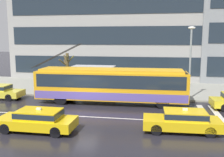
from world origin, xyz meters
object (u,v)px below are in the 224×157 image
object	(u,v)px
trolleybus	(111,84)
pedestrian_at_shelter	(74,84)
bus_shelter	(94,72)
street_lamp	(190,56)
pedestrian_approaching_curb	(113,77)
taxi_oncoming_far	(183,120)
pedestrian_walking_past	(142,76)
taxi_oncoming_near	(38,119)
street_tree_bare	(67,69)

from	to	relation	value
trolleybus	pedestrian_at_shelter	distance (m)	4.47
bus_shelter	street_lamp	world-z (taller)	street_lamp
pedestrian_at_shelter	pedestrian_approaching_curb	distance (m)	3.74
taxi_oncoming_far	pedestrian_approaching_curb	world-z (taller)	pedestrian_approaching_curb
taxi_oncoming_far	pedestrian_walking_past	xyz separation A→B (m)	(-2.97, 10.24, 1.02)
taxi_oncoming_near	pedestrian_walking_past	xyz separation A→B (m)	(5.38, 11.54, 1.02)
trolleybus	pedestrian_at_shelter	xyz separation A→B (m)	(-3.89, 2.15, -0.46)
street_lamp	bus_shelter	bearing A→B (deg)	167.73
taxi_oncoming_near	pedestrian_at_shelter	size ratio (longest dim) A/B	2.74
taxi_oncoming_far	pedestrian_at_shelter	size ratio (longest dim) A/B	2.66
taxi_oncoming_far	pedestrian_approaching_curb	xyz separation A→B (m)	(-5.63, 9.19, 0.99)
bus_shelter	trolleybus	bearing A→B (deg)	-59.47
bus_shelter	pedestrian_walking_past	xyz separation A→B (m)	(4.67, 0.29, -0.36)
pedestrian_walking_past	street_lamp	bearing A→B (deg)	-27.72
taxi_oncoming_far	pedestrian_walking_past	bearing A→B (deg)	106.19
taxi_oncoming_near	pedestrian_at_shelter	xyz separation A→B (m)	(-0.80, 9.36, 0.43)
pedestrian_at_shelter	pedestrian_walking_past	world-z (taller)	pedestrian_walking_past
street_tree_bare	taxi_oncoming_near	bearing A→B (deg)	-78.94
bus_shelter	pedestrian_approaching_curb	distance (m)	2.18
taxi_oncoming_far	trolleybus	bearing A→B (deg)	131.68
bus_shelter	street_lamp	bearing A→B (deg)	-12.27
taxi_oncoming_far	pedestrian_at_shelter	xyz separation A→B (m)	(-9.15, 8.06, 0.43)
pedestrian_walking_past	pedestrian_at_shelter	bearing A→B (deg)	-160.56
trolleybus	pedestrian_walking_past	xyz separation A→B (m)	(2.29, 4.33, 0.13)
pedestrian_walking_past	street_lamp	distance (m)	5.25
trolleybus	pedestrian_at_shelter	size ratio (longest dim) A/B	7.75
pedestrian_at_shelter	street_lamp	distance (m)	10.78
bus_shelter	taxi_oncoming_near	bearing A→B (deg)	-93.61
pedestrian_walking_past	street_tree_bare	distance (m)	7.72
pedestrian_approaching_curb	street_lamp	bearing A→B (deg)	-9.73
taxi_oncoming_near	trolleybus	bearing A→B (deg)	66.80
taxi_oncoming_near	pedestrian_walking_past	world-z (taller)	pedestrian_walking_past
trolleybus	pedestrian_approaching_curb	world-z (taller)	trolleybus
taxi_oncoming_far	taxi_oncoming_near	world-z (taller)	same
bus_shelter	pedestrian_walking_past	world-z (taller)	bus_shelter
trolleybus	pedestrian_at_shelter	world-z (taller)	trolleybus
taxi_oncoming_near	bus_shelter	distance (m)	11.35
pedestrian_at_shelter	taxi_oncoming_near	bearing A→B (deg)	-85.12
trolleybus	taxi_oncoming_near	world-z (taller)	trolleybus
pedestrian_walking_past	street_tree_bare	world-z (taller)	street_tree_bare
pedestrian_approaching_curb	street_tree_bare	distance (m)	5.24
pedestrian_walking_past	bus_shelter	bearing A→B (deg)	-176.41
taxi_oncoming_near	pedestrian_approaching_curb	size ratio (longest dim) A/B	2.32
taxi_oncoming_near	pedestrian_at_shelter	bearing A→B (deg)	94.88
pedestrian_walking_past	street_tree_bare	xyz separation A→B (m)	(-7.69, 0.31, 0.52)
taxi_oncoming_far	taxi_oncoming_near	xyz separation A→B (m)	(-8.35, -1.30, 0.00)
pedestrian_walking_past	taxi_oncoming_near	bearing A→B (deg)	-115.00
trolleybus	taxi_oncoming_far	bearing A→B (deg)	-48.32
trolleybus	taxi_oncoming_far	distance (m)	7.96
taxi_oncoming_near	pedestrian_approaching_curb	distance (m)	10.88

